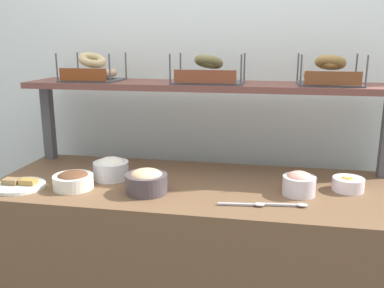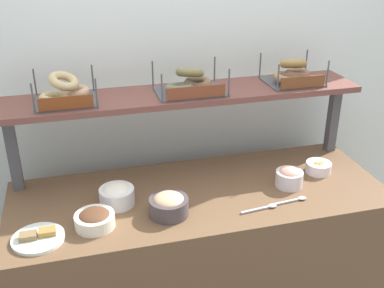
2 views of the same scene
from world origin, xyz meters
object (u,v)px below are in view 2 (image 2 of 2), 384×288
object	(u,v)px
bowl_chocolate_spread	(95,219)
serving_spoon_near_plate	(295,200)
bowl_hummus	(169,205)
serving_plate_white	(38,238)
bowl_cream_cheese	(117,194)
bowl_lox_spread	(289,177)
bagel_basket_everything	(292,74)
bagel_basket_plain	(65,93)
bagel_basket_poppy	(190,84)
serving_spoon_by_edge	(265,207)
bowl_fruit_salad	(318,167)

from	to	relation	value
bowl_chocolate_spread	serving_spoon_near_plate	size ratio (longest dim) A/B	0.96
bowl_hummus	serving_plate_white	bearing A→B (deg)	-175.39
bowl_cream_cheese	serving_plate_white	distance (m)	0.40
bowl_cream_cheese	bowl_chocolate_spread	xyz separation A→B (m)	(-0.11, -0.16, -0.01)
bowl_hummus	serving_plate_white	size ratio (longest dim) A/B	0.82
bowl_lox_spread	serving_spoon_near_plate	xyz separation A→B (m)	(-0.03, -0.14, -0.04)
bowl_hummus	serving_plate_white	xyz separation A→B (m)	(-0.57, -0.05, -0.04)
bowl_cream_cheese	bowl_lox_spread	bearing A→B (deg)	-3.63
serving_spoon_near_plate	bagel_basket_everything	xyz separation A→B (m)	(0.16, 0.46, 0.47)
bowl_hummus	bowl_lox_spread	world-z (taller)	bowl_hummus
bagel_basket_everything	serving_plate_white	bearing A→B (deg)	-161.07
bagel_basket_plain	serving_spoon_near_plate	bearing A→B (deg)	-24.41
bagel_basket_everything	serving_spoon_near_plate	bearing A→B (deg)	-109.67
bagel_basket_plain	bagel_basket_poppy	bearing A→B (deg)	-0.97
bowl_lox_spread	bagel_basket_poppy	xyz separation A→B (m)	(-0.43, 0.30, 0.43)
serving_spoon_near_plate	serving_plate_white	bearing A→B (deg)	-180.00
bowl_chocolate_spread	bowl_lox_spread	bearing A→B (deg)	6.08
bowl_cream_cheese	serving_spoon_by_edge	distance (m)	0.69
bowl_hummus	bagel_basket_everything	bearing A→B (deg)	28.26
serving_spoon_near_plate	serving_spoon_by_edge	distance (m)	0.17
bowl_fruit_salad	bowl_hummus	bearing A→B (deg)	-167.85
bowl_lox_spread	serving_spoon_near_plate	world-z (taller)	bowl_lox_spread
bowl_fruit_salad	bagel_basket_everything	xyz separation A→B (m)	(-0.08, 0.23, 0.45)
serving_spoon_by_edge	bowl_chocolate_spread	bearing A→B (deg)	175.38
bowl_hummus	bowl_lox_spread	size ratio (longest dim) A/B	1.31
serving_spoon_by_edge	bagel_basket_plain	distance (m)	1.07
bagel_basket_everything	bagel_basket_poppy	bearing A→B (deg)	-178.62
serving_spoon_by_edge	bowl_lox_spread	bearing A→B (deg)	39.59
serving_plate_white	bagel_basket_poppy	distance (m)	1.00
bowl_fruit_salad	serving_plate_white	world-z (taller)	bowl_fruit_salad
bagel_basket_plain	bagel_basket_poppy	xyz separation A→B (m)	(0.60, -0.01, -0.00)
serving_spoon_near_plate	serving_spoon_by_edge	size ratio (longest dim) A/B	1.00
bowl_hummus	serving_spoon_near_plate	world-z (taller)	bowl_hummus
bowl_lox_spread	serving_plate_white	bearing A→B (deg)	-173.37
bagel_basket_plain	bagel_basket_everything	bearing A→B (deg)	0.17
serving_plate_white	serving_spoon_by_edge	size ratio (longest dim) A/B	1.20
bowl_hummus	bagel_basket_plain	distance (m)	0.71
bowl_chocolate_spread	bowl_hummus	bearing A→B (deg)	1.52
serving_spoon_by_edge	bowl_hummus	bearing A→B (deg)	170.80
bowl_cream_cheese	bowl_fruit_salad	bearing A→B (deg)	1.85
bowl_fruit_salad	serving_spoon_by_edge	xyz separation A→B (m)	(-0.41, -0.25, -0.02)
bowl_hummus	bowl_fruit_salad	size ratio (longest dim) A/B	1.35
bowl_hummus	bagel_basket_plain	xyz separation A→B (m)	(-0.40, 0.41, 0.43)
bowl_cream_cheese	bagel_basket_plain	bearing A→B (deg)	125.06
bowl_hummus	bowl_chocolate_spread	bearing A→B (deg)	-178.48
bowl_hummus	bowl_fruit_salad	world-z (taller)	bowl_hummus
bowl_fruit_salad	bowl_lox_spread	bearing A→B (deg)	-157.37
bowl_hummus	bowl_cream_cheese	xyz separation A→B (m)	(-0.22, 0.15, -0.00)
bagel_basket_poppy	bowl_lox_spread	bearing A→B (deg)	-34.92
bowl_lox_spread	bagel_basket_everything	xyz separation A→B (m)	(0.13, 0.32, 0.43)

